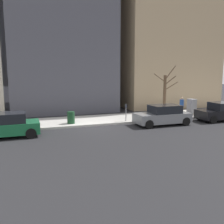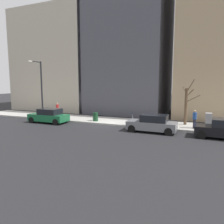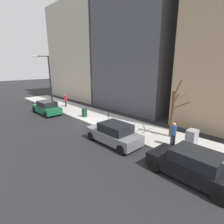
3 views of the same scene
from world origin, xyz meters
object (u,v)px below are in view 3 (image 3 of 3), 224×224
object	(u,v)px
trash_bin	(84,113)
parked_car_grey	(114,134)
pedestrian_midblock	(66,100)
pedestrian_near_meter	(173,133)
office_tower_right	(98,54)
streetlamp	(48,77)
office_block_center	(148,9)
parked_car_black	(192,165)
bare_tree	(173,112)
parking_meter	(109,119)
parked_car_green	(47,108)
utility_box	(191,141)

from	to	relation	value
trash_bin	parked_car_grey	bearing A→B (deg)	-107.50
parked_car_grey	trash_bin	size ratio (longest dim) A/B	4.67
trash_bin	pedestrian_midblock	world-z (taller)	pedestrian_midblock
trash_bin	pedestrian_midblock	size ratio (longest dim) A/B	0.54
pedestrian_near_meter	office_tower_right	xyz separation A→B (m)	(10.74, 20.86, 6.46)
pedestrian_near_meter	streetlamp	bearing A→B (deg)	108.58
streetlamp	office_tower_right	bearing A→B (deg)	19.35
office_block_center	pedestrian_midblock	bearing A→B (deg)	145.43
parked_car_black	bare_tree	world-z (taller)	bare_tree
parked_car_grey	pedestrian_midblock	world-z (taller)	pedestrian_midblock
parked_car_black	parking_meter	distance (m)	8.15
parked_car_green	office_tower_right	xyz separation A→B (m)	(13.16, 6.45, 6.81)
utility_box	office_block_center	world-z (taller)	office_block_center
parked_car_black	parked_car_grey	bearing A→B (deg)	90.70
streetlamp	bare_tree	distance (m)	16.18
parked_car_green	utility_box	xyz separation A→B (m)	(2.55, -15.58, 0.11)
bare_tree	office_block_center	distance (m)	15.73
trash_bin	pedestrian_near_meter	bearing A→B (deg)	-88.41
pedestrian_midblock	parking_meter	bearing A→B (deg)	24.86
bare_tree	office_tower_right	world-z (taller)	office_tower_right
trash_bin	pedestrian_midblock	bearing A→B (deg)	80.03
pedestrian_near_meter	pedestrian_midblock	world-z (taller)	same
parking_meter	utility_box	xyz separation A→B (m)	(0.85, -6.82, -0.13)
parking_meter	pedestrian_near_meter	xyz separation A→B (m)	(0.73, -5.66, 0.11)
bare_tree	office_block_center	xyz separation A→B (m)	(8.22, 8.66, 10.25)
pedestrian_midblock	office_tower_right	bearing A→B (deg)	150.51
parked_car_green	bare_tree	size ratio (longest dim) A/B	0.95
office_tower_right	pedestrian_near_meter	bearing A→B (deg)	-117.24
pedestrian_near_meter	pedestrian_midblock	bearing A→B (deg)	102.87
utility_box	bare_tree	world-z (taller)	bare_tree
parked_car_grey	parked_car_green	world-z (taller)	same
parked_car_black	pedestrian_midblock	distance (m)	18.27
bare_tree	office_tower_right	xyz separation A→B (m)	(9.31, 19.99, 5.42)
parking_meter	trash_bin	world-z (taller)	parking_meter
parking_meter	parked_car_green	bearing A→B (deg)	100.98
parked_car_green	utility_box	distance (m)	15.79
trash_bin	pedestrian_near_meter	distance (m)	9.97
trash_bin	office_block_center	size ratio (longest dim) A/B	0.04
parking_meter	pedestrian_midblock	distance (m)	10.13
parking_meter	trash_bin	distance (m)	4.34
parked_car_black	office_tower_right	xyz separation A→B (m)	(13.19, 23.17, 6.81)
pedestrian_midblock	office_block_center	xyz separation A→B (m)	(8.92, -6.15, 11.29)
parking_meter	pedestrian_midblock	xyz separation A→B (m)	(1.46, 10.02, 0.11)
parked_car_green	pedestrian_midblock	xyz separation A→B (m)	(3.16, 1.27, 0.35)
parked_car_green	office_tower_right	bearing A→B (deg)	25.80
streetlamp	trash_bin	distance (m)	7.65
streetlamp	office_tower_right	distance (m)	12.83
streetlamp	trash_bin	bearing A→B (deg)	-84.83
utility_box	office_block_center	xyz separation A→B (m)	(9.52, 10.70, 11.53)
utility_box	parked_car_grey	bearing A→B (deg)	119.18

